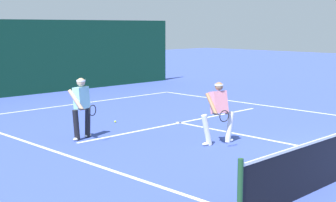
% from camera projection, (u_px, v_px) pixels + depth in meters
% --- Properties ---
extents(court_line_baseline_far, '(9.47, 0.10, 0.01)m').
position_uv_depth(court_line_baseline_far, '(81.00, 103.00, 19.31)').
color(court_line_baseline_far, white).
rests_on(court_line_baseline_far, ground_plane).
extents(court_line_service, '(7.72, 0.10, 0.01)m').
position_uv_depth(court_line_service, '(180.00, 123.00, 15.48)').
color(court_line_service, white).
rests_on(court_line_service, ground_plane).
extents(court_line_centre, '(0.10, 6.40, 0.01)m').
position_uv_depth(court_line_centre, '(261.00, 138.00, 13.34)').
color(court_line_centre, white).
rests_on(court_line_centre, ground_plane).
extents(player_near, '(1.06, 0.85, 1.61)m').
position_uv_depth(player_near, '(219.00, 110.00, 12.60)').
color(player_near, silver).
rests_on(player_near, ground_plane).
extents(player_far, '(0.74, 0.89, 1.66)m').
position_uv_depth(player_far, '(82.00, 106.00, 13.16)').
color(player_far, black).
rests_on(player_far, ground_plane).
extents(tennis_ball, '(0.07, 0.07, 0.07)m').
position_uv_depth(tennis_ball, '(115.00, 122.00, 15.51)').
color(tennis_ball, '#D1E033').
rests_on(tennis_ball, ground_plane).
extents(back_fence_windscreen, '(16.33, 0.12, 3.29)m').
position_uv_depth(back_fence_windscreen, '(32.00, 57.00, 21.65)').
color(back_fence_windscreen, '#0E3827').
rests_on(back_fence_windscreen, ground_plane).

